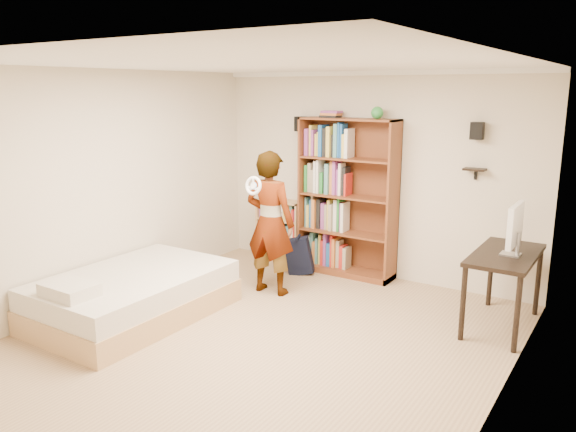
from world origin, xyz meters
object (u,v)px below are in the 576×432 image
tall_bookshelf (347,198)px  low_bookshelf (280,230)px  person (270,223)px  daybed (133,290)px  computer_desk (503,290)px

tall_bookshelf → low_bookshelf: bearing=176.9°
low_bookshelf → person: size_ratio=0.51×
tall_bookshelf → daybed: bearing=-116.4°
computer_desk → daybed: size_ratio=0.57×
computer_desk → daybed: computer_desk is taller
tall_bookshelf → low_bookshelf: size_ratio=2.35×
computer_desk → daybed: 3.98m
low_bookshelf → computer_desk: (3.30, -0.73, -0.04)m
tall_bookshelf → person: size_ratio=1.19×
tall_bookshelf → person: bearing=-112.1°
tall_bookshelf → computer_desk: bearing=-17.1°
tall_bookshelf → low_bookshelf: tall_bookshelf is taller
low_bookshelf → computer_desk: bearing=-12.5°
daybed → person: bearing=60.4°
daybed → person: person is taller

